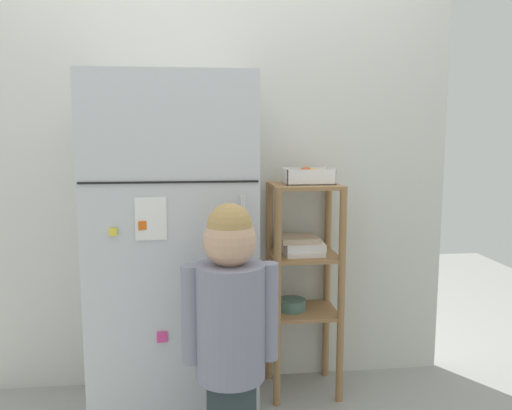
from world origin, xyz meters
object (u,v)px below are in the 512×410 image
Objects in this scene: child_standing at (230,321)px; fruit_bin at (309,177)px; pantry_shelf_unit at (303,268)px; refrigerator at (175,252)px.

fruit_bin is (0.45, 0.74, 0.45)m from child_standing.
pantry_shelf_unit is at bearing 60.19° from child_standing.
pantry_shelf_unit is at bearing -146.91° from fruit_bin.
child_standing is at bearing -120.90° from fruit_bin.
refrigerator is at bearing 111.41° from child_standing.
refrigerator is 0.67m from pantry_shelf_unit.
child_standing is 0.83m from pantry_shelf_unit.
refrigerator reaches higher than child_standing.
refrigerator is at bearing -164.71° from pantry_shelf_unit.
child_standing is at bearing -119.81° from pantry_shelf_unit.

